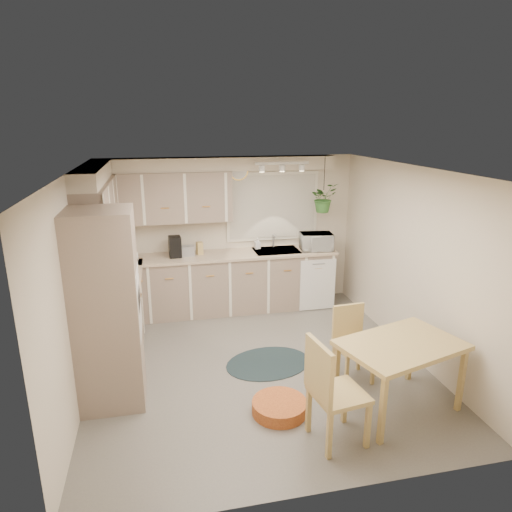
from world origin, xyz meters
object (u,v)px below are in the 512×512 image
braided_rug (268,363)px  pet_bed (279,407)px  chair_left (339,391)px  chair_back (354,345)px  dining_table (398,376)px  microwave (316,240)px

braided_rug → pet_bed: bearing=-97.0°
chair_left → chair_back: size_ratio=1.21×
dining_table → braided_rug: dining_table is taller
chair_left → braided_rug: size_ratio=0.97×
chair_left → braided_rug: (-0.30, 1.51, -0.52)m
chair_back → braided_rug: size_ratio=0.80×
chair_left → chair_back: 1.13m
dining_table → braided_rug: size_ratio=1.11×
chair_back → chair_left: bearing=54.6°
braided_rug → pet_bed: size_ratio=1.89×
dining_table → braided_rug: bearing=133.3°
chair_back → microwave: 2.35m
chair_left → microwave: size_ratio=2.11×
chair_left → microwave: (0.88, 3.20, 0.58)m
chair_back → microwave: (0.30, 2.24, 0.67)m
dining_table → microwave: microwave is taller
chair_back → braided_rug: 1.13m
braided_rug → microwave: size_ratio=2.18×
microwave → chair_back: bearing=-91.5°
chair_left → microwave: 3.37m
pet_bed → chair_back: bearing=24.1°
chair_back → pet_bed: 1.17m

